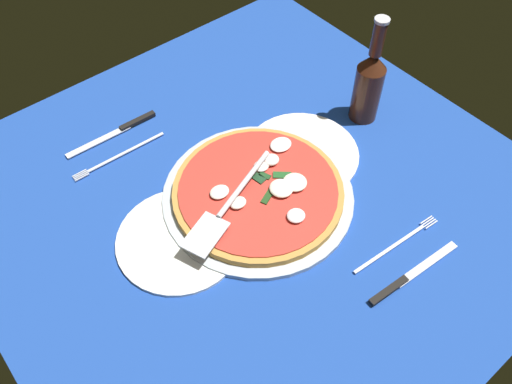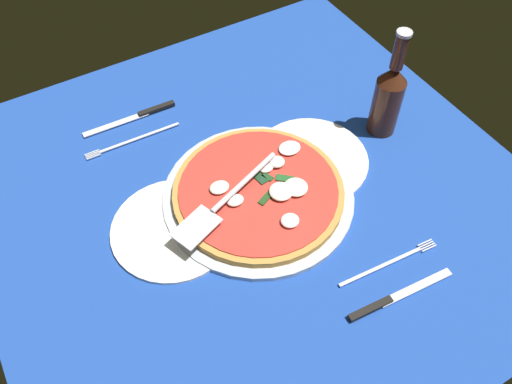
{
  "view_description": "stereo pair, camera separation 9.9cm",
  "coord_description": "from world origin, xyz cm",
  "px_view_note": "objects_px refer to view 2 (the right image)",
  "views": [
    {
      "loc": [
        39.83,
        48.9,
        80.25
      ],
      "look_at": [
        0.5,
        1.45,
        2.46
      ],
      "focal_mm": 37.36,
      "sensor_mm": 36.0,
      "label": 1
    },
    {
      "loc": [
        31.72,
        54.59,
        80.25
      ],
      "look_at": [
        0.5,
        1.45,
        2.46
      ],
      "focal_mm": 37.36,
      "sensor_mm": 36.0,
      "label": 2
    }
  ],
  "objects_px": {
    "pizza": "(257,192)",
    "place_setting_far": "(390,283)",
    "dinner_plate_right": "(174,231)",
    "pizza_server": "(224,200)",
    "place_setting_near": "(136,129)",
    "beer_bottle": "(388,97)",
    "dinner_plate_left": "(311,160)"
  },
  "relations": [
    {
      "from": "dinner_plate_right",
      "to": "place_setting_far",
      "type": "relative_size",
      "value": 1.01
    },
    {
      "from": "pizza_server",
      "to": "place_setting_near",
      "type": "bearing_deg",
      "value": -99.51
    },
    {
      "from": "dinner_plate_left",
      "to": "pizza_server",
      "type": "height_order",
      "value": "pizza_server"
    },
    {
      "from": "pizza",
      "to": "pizza_server",
      "type": "xyz_separation_m",
      "value": [
        0.07,
        0.0,
        0.02
      ]
    },
    {
      "from": "pizza",
      "to": "dinner_plate_right",
      "type": "bearing_deg",
      "value": -3.69
    },
    {
      "from": "pizza",
      "to": "place_setting_far",
      "type": "height_order",
      "value": "pizza"
    },
    {
      "from": "pizza_server",
      "to": "dinner_plate_right",
      "type": "bearing_deg",
      "value": -28.58
    },
    {
      "from": "pizza",
      "to": "pizza_server",
      "type": "height_order",
      "value": "pizza_server"
    },
    {
      "from": "dinner_plate_right",
      "to": "beer_bottle",
      "type": "height_order",
      "value": "beer_bottle"
    },
    {
      "from": "place_setting_far",
      "to": "place_setting_near",
      "type": "bearing_deg",
      "value": 116.68
    },
    {
      "from": "place_setting_far",
      "to": "beer_bottle",
      "type": "relative_size",
      "value": 0.93
    },
    {
      "from": "pizza",
      "to": "beer_bottle",
      "type": "height_order",
      "value": "beer_bottle"
    },
    {
      "from": "dinner_plate_left",
      "to": "pizza_server",
      "type": "bearing_deg",
      "value": 8.46
    },
    {
      "from": "dinner_plate_right",
      "to": "pizza_server",
      "type": "distance_m",
      "value": 0.11
    },
    {
      "from": "pizza",
      "to": "place_setting_near",
      "type": "bearing_deg",
      "value": -66.37
    },
    {
      "from": "dinner_plate_left",
      "to": "pizza_server",
      "type": "relative_size",
      "value": 0.92
    },
    {
      "from": "dinner_plate_left",
      "to": "dinner_plate_right",
      "type": "distance_m",
      "value": 0.31
    },
    {
      "from": "pizza_server",
      "to": "place_setting_far",
      "type": "distance_m",
      "value": 0.32
    },
    {
      "from": "beer_bottle",
      "to": "place_setting_far",
      "type": "bearing_deg",
      "value": 53.89
    },
    {
      "from": "beer_bottle",
      "to": "dinner_plate_left",
      "type": "bearing_deg",
      "value": 0.28
    },
    {
      "from": "place_setting_near",
      "to": "beer_bottle",
      "type": "bearing_deg",
      "value": 151.56
    },
    {
      "from": "pizza",
      "to": "place_setting_near",
      "type": "relative_size",
      "value": 1.45
    },
    {
      "from": "dinner_plate_left",
      "to": "place_setting_far",
      "type": "distance_m",
      "value": 0.3
    },
    {
      "from": "dinner_plate_right",
      "to": "place_setting_near",
      "type": "bearing_deg",
      "value": -98.17
    },
    {
      "from": "pizza",
      "to": "place_setting_near",
      "type": "height_order",
      "value": "pizza"
    },
    {
      "from": "pizza_server",
      "to": "place_setting_near",
      "type": "height_order",
      "value": "pizza_server"
    },
    {
      "from": "dinner_plate_right",
      "to": "pizza_server",
      "type": "relative_size",
      "value": 0.9
    },
    {
      "from": "place_setting_near",
      "to": "pizza",
      "type": "bearing_deg",
      "value": 115.57
    },
    {
      "from": "dinner_plate_right",
      "to": "pizza",
      "type": "bearing_deg",
      "value": 176.31
    },
    {
      "from": "dinner_plate_right",
      "to": "beer_bottle",
      "type": "bearing_deg",
      "value": -177.82
    },
    {
      "from": "pizza",
      "to": "beer_bottle",
      "type": "relative_size",
      "value": 1.33
    },
    {
      "from": "dinner_plate_left",
      "to": "dinner_plate_right",
      "type": "bearing_deg",
      "value": 3.27
    }
  ]
}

